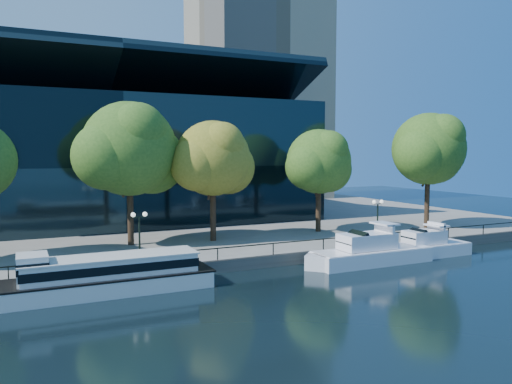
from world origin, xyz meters
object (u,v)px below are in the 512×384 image
cruiser_near (367,252)px  cruiser_far (424,246)px  tree_3 (214,160)px  tree_4 (320,163)px  tour_boat (98,275)px  tree_2 (131,151)px  tree_5 (430,151)px  lamp_2 (378,211)px  lamp_1 (139,226)px

cruiser_near → cruiser_far: cruiser_near is taller
cruiser_near → tree_3: size_ratio=1.04×
cruiser_near → tree_4: tree_4 is taller
tour_boat → tree_4: (24.79, 11.14, 7.14)m
tree_2 → tree_5: (32.78, -3.68, 0.07)m
tree_3 → tree_4: size_ratio=1.05×
tree_2 → tree_5: bearing=-6.4°
tree_2 → tree_3: 7.82m
cruiser_far → lamp_2: bearing=122.6°
cruiser_near → tree_2: tree_2 is taller
tree_2 → lamp_1: size_ratio=3.29×
tree_5 → lamp_1: 34.76m
tree_3 → tree_5: tree_5 is taller
tree_4 → lamp_1: 22.95m
cruiser_far → lamp_2: 5.36m
tour_boat → tree_3: (12.45, 10.66, 7.54)m
cruiser_far → lamp_1: (-25.30, 3.75, 2.99)m
cruiser_far → tree_3: (-16.45, 10.86, 7.87)m
lamp_1 → tree_5: bearing=7.8°
cruiser_far → tree_5: tree_5 is taller
tree_2 → tree_3: bearing=-9.0°
tree_4 → lamp_1: bearing=-160.3°
tree_3 → tree_4: bearing=2.2°
tree_2 → cruiser_near: bearing=-35.5°
tree_2 → lamp_2: size_ratio=3.29×
lamp_1 → lamp_2: same height
tree_5 → cruiser_far: bearing=-135.8°
cruiser_near → tree_5: bearing=29.5°
lamp_2 → tree_3: bearing=153.2°
cruiser_far → tree_3: 21.23m
lamp_1 → tour_boat: bearing=-135.5°
tour_boat → tree_4: size_ratio=1.47×
cruiser_far → tree_5: (8.65, 8.40, 8.81)m
cruiser_far → lamp_2: size_ratio=2.36×
tour_boat → cruiser_near: bearing=-1.3°
tour_boat → cruiser_far: (28.91, -0.20, -0.33)m
tree_2 → tree_5: size_ratio=1.02×
tree_3 → lamp_1: 12.36m
tree_5 → tour_boat: bearing=-167.7°
tree_4 → tree_5: (12.77, -2.94, 1.35)m
tour_boat → cruiser_near: 22.19m
tree_5 → tree_3: bearing=174.4°
cruiser_near → cruiser_far: size_ratio=1.27×
cruiser_far → lamp_2: lamp_2 is taller
tree_2 → tree_5: tree_2 is taller
tree_3 → lamp_1: tree_3 is taller
tour_boat → cruiser_far: cruiser_far is taller
cruiser_far → tree_5: size_ratio=0.73×
tree_3 → tree_5: (25.11, -2.46, 0.95)m
tree_2 → lamp_2: bearing=-21.0°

